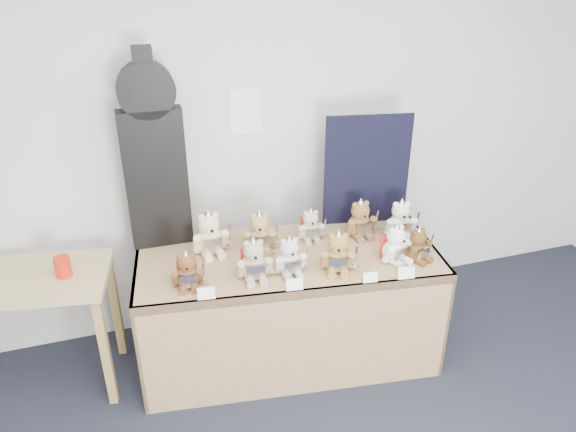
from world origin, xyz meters
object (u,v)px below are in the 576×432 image
object	(u,v)px
display_table	(291,284)
teddy_front_centre	(290,257)
red_cup	(63,267)
teddy_front_right	(338,254)
teddy_front_left	(254,261)
teddy_front_end	(418,246)
teddy_back_right	(360,220)
teddy_front_far_left	(187,271)
teddy_back_left	(210,235)
side_table	(26,295)
teddy_front_far_right	(396,245)
teddy_back_centre_left	(260,233)
teddy_back_end	(400,220)
guitar_case	(154,154)
teddy_back_centre_right	(311,227)

from	to	relation	value
display_table	teddy_front_centre	xyz separation A→B (m)	(-0.04, -0.11, 0.27)
red_cup	teddy_front_right	size ratio (longest dim) A/B	0.43
red_cup	teddy_front_right	distance (m)	1.59
teddy_front_left	teddy_front_right	world-z (taller)	teddy_front_left
teddy_front_end	teddy_back_right	bearing A→B (deg)	99.52
teddy_front_far_left	teddy_back_left	bearing A→B (deg)	65.95
teddy_front_right	side_table	bearing A→B (deg)	-176.27
teddy_front_far_right	teddy_back_left	distance (m)	1.13
side_table	teddy_front_centre	size ratio (longest dim) A/B	3.93
side_table	teddy_front_centre	world-z (taller)	teddy_front_centre
teddy_front_far_right	teddy_front_end	world-z (taller)	teddy_front_far_right
teddy_front_left	teddy_front_right	distance (m)	0.49
teddy_front_far_right	teddy_back_centre_left	bearing A→B (deg)	133.78
teddy_back_centre_left	teddy_back_end	size ratio (longest dim) A/B	1.01
display_table	red_cup	xyz separation A→B (m)	(-1.30, 0.23, 0.25)
display_table	teddy_front_end	xyz separation A→B (m)	(0.74, -0.21, 0.26)
guitar_case	teddy_back_right	xyz separation A→B (m)	(1.24, -0.31, -0.49)
teddy_front_far_right	teddy_front_right	bearing A→B (deg)	159.78
teddy_front_end	teddy_back_right	xyz separation A→B (m)	(-0.21, 0.38, 0.02)
guitar_case	teddy_front_far_left	size ratio (longest dim) A/B	5.02
teddy_front_centre	teddy_front_right	xyz separation A→B (m)	(0.28, -0.06, 0.01)
red_cup	teddy_front_left	xyz separation A→B (m)	(1.05, -0.33, 0.03)
teddy_front_left	teddy_back_centre_right	distance (m)	0.56
side_table	teddy_front_far_right	xyz separation A→B (m)	(2.14, -0.47, 0.22)
teddy_front_right	teddy_front_far_right	bearing A→B (deg)	16.95
teddy_back_left	teddy_back_right	bearing A→B (deg)	-9.38
guitar_case	teddy_back_centre_left	xyz separation A→B (m)	(0.57, -0.28, -0.49)
side_table	teddy_back_end	distance (m)	2.34
teddy_front_left	red_cup	bearing A→B (deg)	167.18
teddy_back_left	side_table	bearing A→B (deg)	174.00
teddy_front_far_left	display_table	bearing A→B (deg)	12.59
teddy_front_left	teddy_back_right	world-z (taller)	teddy_front_left
teddy_front_right	teddy_front_end	bearing A→B (deg)	14.14
side_table	teddy_front_left	size ratio (longest dim) A/B	3.64
guitar_case	teddy_front_far_right	xyz separation A→B (m)	(1.31, -0.66, -0.50)
teddy_front_left	teddy_front_end	size ratio (longest dim) A/B	1.20
teddy_back_centre_left	side_table	bearing A→B (deg)	-170.63
side_table	guitar_case	size ratio (longest dim) A/B	0.84
teddy_front_far_left	teddy_front_centre	bearing A→B (deg)	2.09
teddy_back_left	teddy_back_end	size ratio (longest dim) A/B	1.11
teddy_front_far_left	teddy_front_left	size ratio (longest dim) A/B	0.86
teddy_front_left	teddy_front_centre	world-z (taller)	teddy_front_left
red_cup	teddy_front_end	size ratio (longest dim) A/B	0.52
teddy_front_end	teddy_back_end	bearing A→B (deg)	63.38
side_table	teddy_front_far_left	bearing A→B (deg)	-11.65
guitar_case	teddy_front_end	xyz separation A→B (m)	(1.45, -0.69, -0.51)
display_table	teddy_front_right	size ratio (longest dim) A/B	6.92
side_table	red_cup	xyz separation A→B (m)	(0.24, -0.06, 0.19)
teddy_front_right	teddy_back_left	distance (m)	0.80
guitar_case	teddy_front_left	bearing A→B (deg)	-50.84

